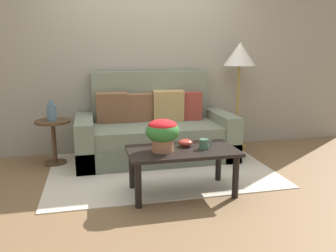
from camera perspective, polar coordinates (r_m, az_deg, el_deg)
The scene contains 11 objects.
ground_plane at distance 3.82m, azimuth -0.69°, elevation -8.35°, with size 14.00×14.00×0.00m, color brown.
wall_back at distance 4.72m, azimuth -3.84°, elevation 13.64°, with size 6.40×0.12×2.91m, color gray.
area_rug at distance 4.00m, azimuth -1.29°, elevation -7.31°, with size 2.53×1.74×0.01m, color beige.
couch at distance 4.37m, azimuth -2.23°, elevation -1.04°, with size 1.98×0.91×1.10m.
coffee_table at distance 3.25m, azimuth 2.43°, elevation -5.17°, with size 1.05×0.56×0.45m.
side_table at distance 4.32m, azimuth -18.82°, elevation -1.28°, with size 0.42×0.42×0.55m.
floor_lamp at distance 4.79m, azimuth 12.05°, elevation 11.09°, with size 0.43×0.43×1.48m.
potted_plant at distance 3.12m, azimuth -0.94°, elevation -1.00°, with size 0.32×0.32×0.30m.
coffee_mug at distance 3.24m, azimuth 6.10°, elevation -3.06°, with size 0.13×0.09×0.10m.
snack_bowl at distance 3.32m, azimuth 3.00°, elevation -2.81°, with size 0.14×0.14×0.07m.
table_vase at distance 4.26m, azimuth -19.09°, elevation 2.20°, with size 0.11×0.11×0.25m.
Camera 1 is at (-0.76, -3.49, 1.37)m, focal length 36.00 mm.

